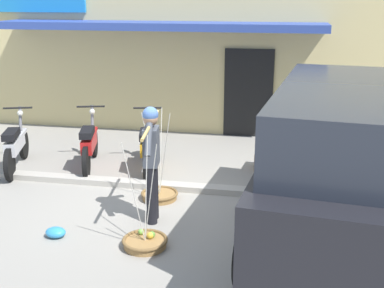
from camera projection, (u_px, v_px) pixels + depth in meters
name	position (u px, v px, depth m)	size (l,w,h in m)	color
ground_plane	(158.00, 206.00, 7.67)	(90.00, 90.00, 0.00)	gray
sidewalk_curb	(168.00, 186.00, 8.31)	(20.00, 0.24, 0.10)	#AEA89C
fruit_vendor	(151.00, 157.00, 6.89)	(0.25, 1.56, 1.70)	black
fruit_basket_left_side	(145.00, 241.00, 6.41)	(0.60, 0.60, 1.45)	#9E7542
fruit_basket_right_side	(159.00, 194.00, 7.90)	(0.60, 0.60, 1.45)	#9E7542
motorcycle_nearest_shop	(16.00, 146.00, 9.14)	(0.72, 1.76, 1.09)	black
motorcycle_second_in_row	(90.00, 144.00, 9.25)	(0.66, 1.78, 1.09)	black
motorcycle_third_in_row	(147.00, 146.00, 9.13)	(0.61, 1.79, 1.09)	black
parked_truck	(346.00, 160.00, 6.30)	(2.57, 4.98, 2.10)	black
storefront_building	(186.00, 34.00, 13.50)	(13.00, 6.00, 4.20)	#DBC684
plastic_litter_bag	(56.00, 232.00, 6.66)	(0.28, 0.22, 0.14)	#3393D1
wooden_crate	(266.00, 161.00, 9.20)	(0.44, 0.36, 0.32)	olive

